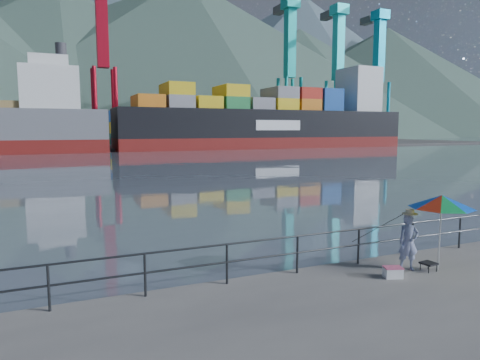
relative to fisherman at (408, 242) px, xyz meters
The scene contains 12 objects.
harbor_water 129.31m from the fisherman, 91.73° to the left, with size 500.00×280.00×0.00m, color slate.
far_dock 92.45m from the fisherman, 86.21° to the left, with size 200.00×40.00×0.40m, color #514F4C.
guardrail 4.01m from the fisherman, 166.30° to the left, with size 22.00×0.06×1.03m.
mountains 212.79m from the fisherman, 80.42° to the left, with size 600.00×332.80×80.00m.
port_cranes 88.87m from the fisherman, 71.96° to the left, with size 116.00×28.00×38.40m.
container_stacks 97.94m from the fisherman, 71.66° to the left, with size 58.00×5.40×7.80m.
fisherman is the anchor object (origin of this frame).
beach_umbrella 1.39m from the fisherman, 25.67° to the right, with size 1.81×1.81×2.05m.
folding_stool 0.83m from the fisherman, 36.19° to the right, with size 0.39×0.39×0.24m.
cooler_bag 1.09m from the fisherman, 157.56° to the right, with size 0.44×0.29×0.25m, color white.
fishing_rod 1.37m from the fisherman, 95.29° to the left, with size 0.02×0.02×1.87m, color black.
container_ship 80.80m from the fisherman, 64.73° to the left, with size 62.53×10.42×18.10m.
Camera 1 is at (-4.74, -7.75, 3.80)m, focal length 32.00 mm.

